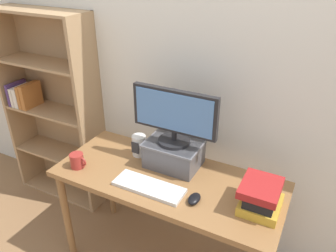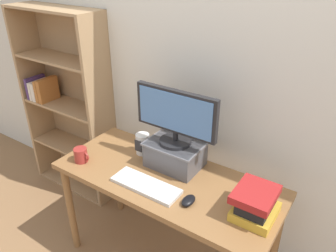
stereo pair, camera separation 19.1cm
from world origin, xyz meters
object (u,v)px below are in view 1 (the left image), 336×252
at_px(keyboard, 149,187).
at_px(desk_speaker, 139,145).
at_px(riser_box, 174,153).
at_px(computer_mouse, 194,199).
at_px(coffee_mug, 77,161).
at_px(desk, 167,189).
at_px(computer_monitor, 174,115).
at_px(bookshelf_unit, 53,108).
at_px(book_stack, 261,197).

relative_size(keyboard, desk_speaker, 2.93).
bearing_deg(riser_box, computer_mouse, -46.05).
xyz_separation_m(computer_mouse, coffee_mug, (-0.79, -0.04, 0.03)).
relative_size(desk, riser_box, 4.03).
xyz_separation_m(computer_monitor, coffee_mug, (-0.53, -0.31, -0.31)).
relative_size(desk, computer_monitor, 2.59).
height_order(riser_box, desk_speaker, riser_box).
bearing_deg(desk, riser_box, 100.22).
bearing_deg(bookshelf_unit, desk, -14.62).
distance_m(riser_box, coffee_mug, 0.62).
relative_size(riser_box, computer_mouse, 3.37).
bearing_deg(book_stack, bookshelf_unit, 169.25).
height_order(desk, computer_mouse, computer_mouse).
bearing_deg(bookshelf_unit, keyboard, -21.41).
height_order(bookshelf_unit, computer_mouse, bookshelf_unit).
relative_size(computer_monitor, keyboard, 1.29).
bearing_deg(computer_mouse, book_stack, 18.46).
xyz_separation_m(desk, riser_box, (-0.03, 0.14, 0.18)).
bearing_deg(book_stack, desk_speaker, 169.75).
distance_m(bookshelf_unit, book_stack, 1.85).
bearing_deg(computer_monitor, desk_speaker, -179.50).
bearing_deg(book_stack, riser_box, 165.07).
distance_m(keyboard, book_stack, 0.63).
height_order(riser_box, computer_mouse, riser_box).
height_order(keyboard, book_stack, book_stack).
bearing_deg(riser_box, desk_speaker, -179.18).
bearing_deg(desk_speaker, computer_mouse, -27.02).
height_order(keyboard, computer_mouse, computer_mouse).
bearing_deg(computer_monitor, coffee_mug, -150.10).
bearing_deg(coffee_mug, book_stack, 7.63).
xyz_separation_m(computer_monitor, keyboard, (-0.02, -0.28, -0.34)).
bearing_deg(computer_mouse, desk, 151.08).
distance_m(desk, coffee_mug, 0.60).
relative_size(coffee_mug, desk_speaker, 0.82).
relative_size(computer_monitor, desk_speaker, 3.77).
xyz_separation_m(desk, book_stack, (0.57, -0.02, 0.17)).
bearing_deg(bookshelf_unit, computer_monitor, -8.76).
height_order(keyboard, desk_speaker, desk_speaker).
bearing_deg(bookshelf_unit, riser_box, -8.70).
distance_m(computer_monitor, keyboard, 0.45).
height_order(computer_monitor, coffee_mug, computer_monitor).
relative_size(computer_mouse, desk_speaker, 0.72).
bearing_deg(desk, computer_monitor, 100.32).
xyz_separation_m(riser_box, computer_monitor, (0.00, -0.00, 0.27)).
xyz_separation_m(bookshelf_unit, coffee_mug, (0.70, -0.50, -0.01)).
distance_m(desk, computer_mouse, 0.29).
distance_m(coffee_mug, desk_speaker, 0.41).
xyz_separation_m(riser_box, computer_mouse, (0.26, -0.27, -0.07)).
relative_size(desk, desk_speaker, 9.74).
bearing_deg(desk, keyboard, -107.33).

